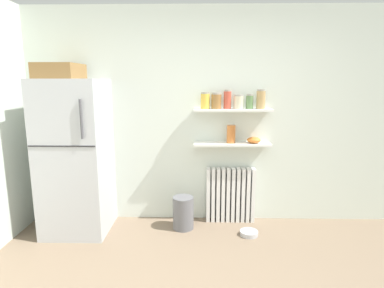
% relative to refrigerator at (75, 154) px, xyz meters
% --- Properties ---
extents(back_wall, '(7.04, 0.10, 2.60)m').
position_rel_refrigerator_xyz_m(back_wall, '(1.53, 0.40, 0.38)').
color(back_wall, silver).
rests_on(back_wall, ground_plane).
extents(refrigerator, '(0.71, 0.72, 1.92)m').
position_rel_refrigerator_xyz_m(refrigerator, '(0.00, 0.00, 0.00)').
color(refrigerator, '#B7BABF').
rests_on(refrigerator, ground_plane).
extents(radiator, '(0.60, 0.12, 0.68)m').
position_rel_refrigerator_xyz_m(radiator, '(1.81, 0.27, -0.57)').
color(radiator, white).
rests_on(radiator, ground_plane).
extents(wall_shelf_lower, '(0.92, 0.22, 0.02)m').
position_rel_refrigerator_xyz_m(wall_shelf_lower, '(1.81, 0.24, 0.08)').
color(wall_shelf_lower, white).
extents(wall_shelf_upper, '(0.92, 0.22, 0.02)m').
position_rel_refrigerator_xyz_m(wall_shelf_upper, '(1.81, 0.24, 0.49)').
color(wall_shelf_upper, white).
extents(storage_jar_0, '(0.11, 0.11, 0.19)m').
position_rel_refrigerator_xyz_m(storage_jar_0, '(1.48, 0.24, 0.60)').
color(storage_jar_0, yellow).
rests_on(storage_jar_0, wall_shelf_upper).
extents(storage_jar_1, '(0.12, 0.12, 0.19)m').
position_rel_refrigerator_xyz_m(storage_jar_1, '(1.61, 0.24, 0.59)').
color(storage_jar_1, olive).
rests_on(storage_jar_1, wall_shelf_upper).
extents(storage_jar_2, '(0.09, 0.09, 0.22)m').
position_rel_refrigerator_xyz_m(storage_jar_2, '(1.74, 0.24, 0.61)').
color(storage_jar_2, '#C64C38').
rests_on(storage_jar_2, wall_shelf_upper).
extents(storage_jar_3, '(0.12, 0.12, 0.17)m').
position_rel_refrigerator_xyz_m(storage_jar_3, '(1.87, 0.24, 0.58)').
color(storage_jar_3, beige).
rests_on(storage_jar_3, wall_shelf_upper).
extents(storage_jar_4, '(0.08, 0.08, 0.17)m').
position_rel_refrigerator_xyz_m(storage_jar_4, '(2.00, 0.24, 0.59)').
color(storage_jar_4, '#5B7F4C').
rests_on(storage_jar_4, wall_shelf_upper).
extents(storage_jar_5, '(0.10, 0.10, 0.23)m').
position_rel_refrigerator_xyz_m(storage_jar_5, '(2.13, 0.24, 0.61)').
color(storage_jar_5, tan).
rests_on(storage_jar_5, wall_shelf_upper).
extents(vase, '(0.10, 0.10, 0.21)m').
position_rel_refrigerator_xyz_m(vase, '(1.79, 0.24, 0.20)').
color(vase, '#CC7033').
rests_on(vase, wall_shelf_lower).
extents(shelf_bowl, '(0.16, 0.16, 0.07)m').
position_rel_refrigerator_xyz_m(shelf_bowl, '(2.07, 0.24, 0.13)').
color(shelf_bowl, orange).
rests_on(shelf_bowl, wall_shelf_lower).
extents(trash_bin, '(0.25, 0.25, 0.39)m').
position_rel_refrigerator_xyz_m(trash_bin, '(1.23, 0.04, -0.72)').
color(trash_bin, slate).
rests_on(trash_bin, ground_plane).
extents(pet_food_bowl, '(0.21, 0.21, 0.05)m').
position_rel_refrigerator_xyz_m(pet_food_bowl, '(1.99, -0.12, -0.89)').
color(pet_food_bowl, '#B7B7BC').
rests_on(pet_food_bowl, ground_plane).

